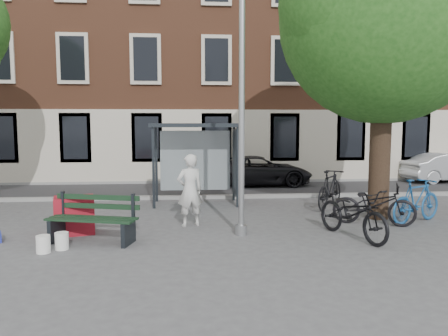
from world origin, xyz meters
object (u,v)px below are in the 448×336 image
bench (93,221)px  bike_c (353,213)px  car_silver (448,168)px  red_stand (74,215)px  bus_shelter (208,145)px  painter (190,190)px  bike_d (330,189)px  lamppost (242,116)px  bike_a (374,204)px  bike_b (417,201)px  car_dark (259,171)px

bench → bike_c: (5.85, -0.16, 0.12)m
bike_c → car_silver: size_ratio=0.57×
bench → red_stand: size_ratio=2.31×
bus_shelter → painter: bearing=-100.8°
bike_c → bike_d: bearing=59.9°
bike_c → bike_d: size_ratio=1.12×
bus_shelter → red_stand: size_ratio=3.17×
lamppost → bench: lamppost is taller
bench → bike_a: 6.97m
bike_c → bike_d: (0.62, 3.49, 0.01)m
bus_shelter → bike_c: (3.11, -4.61, -1.33)m
car_silver → red_stand: car_silver is taller
bike_a → bike_d: bike_d is taller
lamppost → red_stand: size_ratio=6.79×
bench → red_stand: bench is taller
lamppost → car_silver: (10.27, 8.40, -2.14)m
red_stand → bike_c: bearing=-8.2°
bike_b → car_dark: size_ratio=0.44×
lamppost → bike_d: lamppost is taller
bike_d → car_dark: bearing=-37.2°
bus_shelter → bike_a: bus_shelter is taller
bus_shelter → bike_b: size_ratio=1.45×
bike_b → bike_c: bearing=93.3°
bike_b → bike_c: bike_b is taller
bus_shelter → painter: 3.31m
bench → bike_c: 5.85m
car_silver → red_stand: size_ratio=4.36×
lamppost → car_silver: 13.44m
lamppost → bike_b: size_ratio=3.10×
bench → bike_c: bike_c is taller
bus_shelter → bench: 5.41m
bus_shelter → red_stand: 5.18m
bike_a → car_dark: size_ratio=0.46×
red_stand → car_silver: bearing=29.3°
lamppost → bench: 4.08m
lamppost → bike_a: size_ratio=2.96×
bench → bike_d: size_ratio=1.04×
lamppost → bus_shelter: 4.24m
painter → bench: (-2.14, -1.34, -0.46)m
bike_a → red_stand: (-7.49, -0.29, -0.09)m
bus_shelter → bike_c: size_ratio=1.27×
car_dark → red_stand: 9.52m
bike_b → red_stand: (-8.71, -0.45, -0.14)m
bench → bike_d: 7.27m
car_silver → bike_b: bearing=136.5°
bike_a → bike_d: (-0.42, 2.26, 0.06)m
lamppost → car_silver: size_ratio=1.56×
car_silver → car_dark: bearing=84.8°
painter → red_stand: bearing=-6.2°
bike_a → bike_b: size_ratio=1.05×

